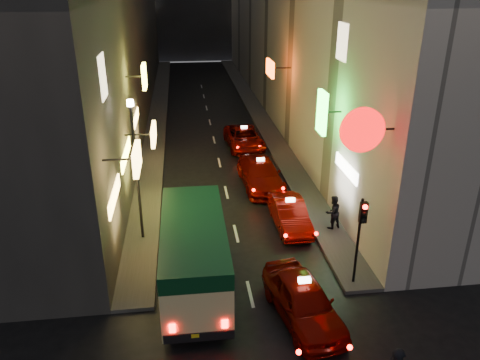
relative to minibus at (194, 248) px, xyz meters
name	(u,v)px	position (x,y,z in m)	size (l,w,h in m)	color
building_left	(101,2)	(-6.00, 24.89, 7.23)	(7.47, 52.00, 18.00)	#3A3835
building_right	(303,1)	(10.00, 24.89, 7.23)	(7.91, 52.00, 18.00)	#ACA69E
sidewalk_left	(158,113)	(-2.25, 24.90, -1.69)	(1.50, 52.00, 0.15)	#4B4846
sidewalk_right	(256,110)	(6.25, 24.90, -1.69)	(1.50, 52.00, 0.15)	#4B4846
minibus	(194,248)	(0.00, 0.00, 0.00)	(2.31, 6.51, 2.80)	#EDE094
taxi_near	(303,297)	(3.59, -2.13, -0.90)	(3.12, 5.73, 1.90)	#640600
taxi_second	(290,212)	(4.57, 4.28, -1.01)	(2.02, 4.76, 1.68)	#640600
taxi_third	(260,171)	(3.98, 9.08, -0.90)	(2.48, 5.55, 1.90)	#640600
taxi_far	(244,136)	(3.94, 15.54, -0.96)	(2.33, 5.14, 1.77)	#640600
pedestrian_sidewalk	(333,210)	(6.43, 3.64, -0.71)	(0.68, 0.43, 1.82)	black
traffic_light	(361,225)	(6.00, -0.63, 0.92)	(0.26, 0.43, 3.50)	black
lamp_post	(136,162)	(-2.20, 3.90, 1.96)	(0.28, 0.28, 6.22)	black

